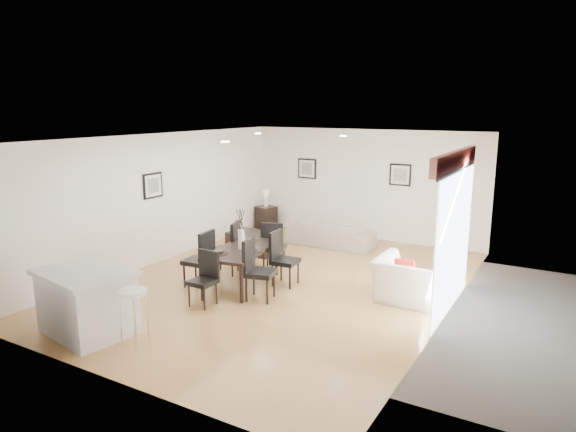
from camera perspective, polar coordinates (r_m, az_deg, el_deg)
The scene contains 26 objects.
ground at distance 9.65m, azimuth -0.59°, elevation -7.52°, with size 8.00×8.00×0.00m, color #B87D4B.
wall_back at distance 12.84m, azimuth 8.52°, elevation 3.50°, with size 6.00×0.04×2.70m, color white.
wall_front at distance 6.29m, azimuth -19.57°, elevation -6.09°, with size 6.00×0.04×2.70m, color white.
wall_left at distance 11.09m, azimuth -14.09°, elevation 1.92°, with size 0.04×8.00×2.70m, color white.
wall_right at distance 8.21m, azimuth 17.72°, elevation -1.79°, with size 0.04×8.00×2.70m, color white.
ceiling at distance 9.11m, azimuth -0.63°, elevation 8.70°, with size 6.00×8.00×0.02m, color white.
sofa at distance 12.18m, azimuth 4.78°, elevation -1.93°, with size 2.03×0.79×0.59m, color gray.
armchair at distance 8.92m, azimuth 13.60°, elevation -6.98°, with size 1.16×1.01×0.75m, color #F0E7CF.
dining_table at distance 9.41m, azimuth -5.17°, elevation -4.03°, with size 1.12×1.81×0.71m.
dining_chair_wnear at distance 9.45m, azimuth -9.54°, elevation -4.38°, with size 0.52×0.52×1.05m.
dining_chair_wfar at distance 10.11m, azimuth -6.45°, elevation -3.22°, with size 0.59×0.59×1.04m.
dining_chair_enear at distance 8.75m, azimuth -3.68°, elevation -5.55°, with size 0.57×0.57×1.06m.
dining_chair_efar at distance 9.46m, azimuth -0.77°, elevation -4.34°, with size 0.48×0.48×1.01m.
dining_chair_head at distance 8.65m, azimuth -9.17°, elevation -6.48°, with size 0.41×0.41×0.91m.
dining_chair_foot at distance 10.26m, azimuth -1.66°, elevation -3.06°, with size 0.58×0.58×1.00m.
vase at distance 9.31m, azimuth -5.22°, elevation -1.67°, with size 0.80×1.31×0.74m.
coffee_table at distance 11.62m, azimuth -3.81°, elevation -2.97°, with size 1.13×0.68×0.45m, color black.
side_table at distance 13.88m, azimuth -2.44°, elevation -0.15°, with size 0.45×0.45×0.60m, color black.
table_lamp at distance 13.77m, azimuth -2.46°, elevation 2.25°, with size 0.23×0.23×0.44m.
cushion at distance 8.79m, azimuth 12.80°, elevation -5.76°, with size 0.32×0.10×0.32m, color #AC1F16.
kitchen_island at distance 8.05m, azimuth -21.42°, elevation -8.83°, with size 1.52×1.27×0.95m.
bar_stool at distance 7.29m, azimuth -16.86°, elevation -8.75°, with size 0.38×0.38×0.83m.
framed_print_back_left at distance 13.43m, azimuth 2.13°, elevation 5.29°, with size 0.52×0.04×0.52m.
framed_print_back_right at distance 12.47m, azimuth 12.37°, elevation 4.49°, with size 0.52×0.04×0.52m.
framed_print_left_wall at distance 10.88m, azimuth -14.78°, elevation 3.29°, with size 0.04×0.52×0.52m.
sliding_door at distance 8.45m, azimuth 18.01°, elevation 0.75°, with size 0.12×2.70×2.57m.
Camera 1 is at (4.63, -7.83, 3.24)m, focal length 32.00 mm.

